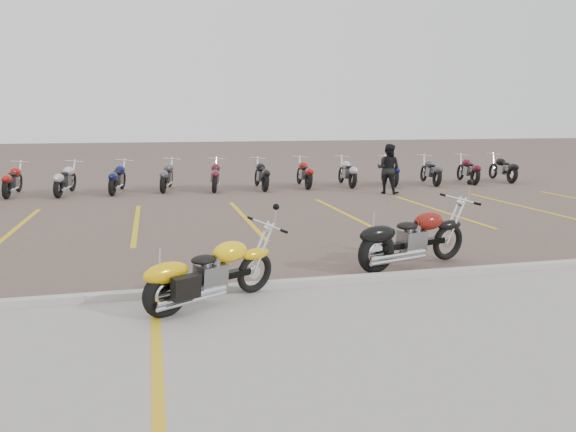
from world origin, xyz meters
name	(u,v)px	position (x,y,z in m)	size (l,w,h in m)	color
ground	(281,255)	(0.00, 0.00, 0.00)	(100.00, 100.00, 0.00)	brown
concrete_apron	(372,352)	(0.00, -4.50, 0.01)	(60.00, 5.00, 0.01)	#9E9B93
curb	(310,283)	(0.00, -2.00, 0.06)	(60.00, 0.18, 0.12)	#ADAAA3
parking_stripes	(246,218)	(0.00, 4.00, 0.00)	(38.00, 5.50, 0.01)	gold
apron_stripe	(157,373)	(-2.30, -4.50, 0.01)	(0.12, 5.00, 0.00)	gold
yellow_cruiser	(208,275)	(-1.59, -2.52, 0.43)	(1.90, 1.14, 0.87)	black
flame_cruiser	(410,241)	(1.97, -1.33, 0.47)	(2.25, 0.77, 0.95)	black
person_b	(388,169)	(5.46, 7.59, 0.83)	(0.81, 0.63, 1.67)	black
bg_bike_row	(260,173)	(1.49, 9.92, 0.55)	(20.64, 2.05, 1.10)	black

